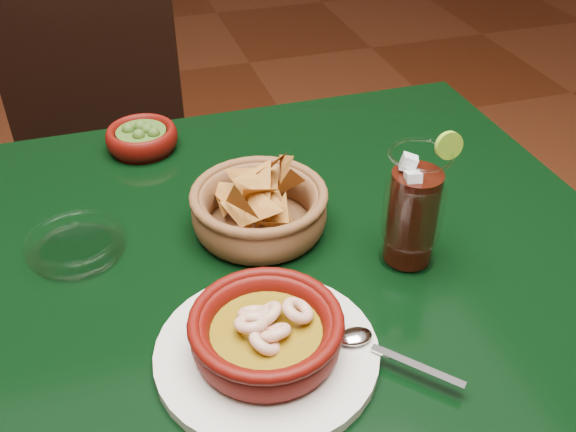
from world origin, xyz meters
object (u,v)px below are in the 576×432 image
object	(u,v)px
shrimp_plate	(267,338)
chip_basket	(259,208)
dining_table	(188,317)
dining_chair	(95,157)
cola_drink	(413,210)

from	to	relation	value
shrimp_plate	chip_basket	size ratio (longest dim) A/B	1.39
dining_table	shrimp_plate	distance (m)	0.24
shrimp_plate	dining_chair	bearing A→B (deg)	100.75
shrimp_plate	chip_basket	world-z (taller)	chip_basket
dining_table	dining_chair	xyz separation A→B (m)	(-0.11, 0.71, -0.13)
dining_table	chip_basket	bearing A→B (deg)	19.42
dining_table	dining_chair	world-z (taller)	dining_chair
dining_chair	cola_drink	world-z (taller)	dining_chair
dining_table	shrimp_plate	bearing A→B (deg)	-70.88
chip_basket	cola_drink	xyz separation A→B (m)	(0.17, -0.12, 0.04)
dining_table	chip_basket	size ratio (longest dim) A/B	5.46
cola_drink	dining_chair	bearing A→B (deg)	116.40
dining_chair	shrimp_plate	world-z (taller)	dining_chair
shrimp_plate	dining_table	bearing A→B (deg)	109.12
dining_table	cola_drink	world-z (taller)	cola_drink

